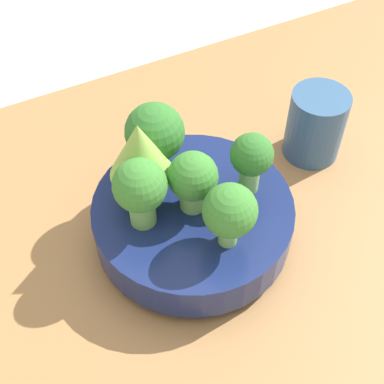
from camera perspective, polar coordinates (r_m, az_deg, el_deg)
ground_plane at (r=0.67m, az=2.27°, el=-6.11°), size 6.00×6.00×0.00m
table at (r=0.66m, az=2.33°, el=-5.03°), size 1.14×0.66×0.04m
bowl at (r=0.60m, az=0.00°, el=-2.76°), size 0.22×0.22×0.06m
broccoli_floret_front at (r=0.52m, az=4.06°, el=-2.15°), size 0.05×0.05×0.08m
broccoli_floret_center at (r=0.55m, az=0.00°, el=1.53°), size 0.05×0.05×0.07m
broccoli_floret_right at (r=0.57m, az=6.35°, el=3.61°), size 0.05×0.05×0.08m
romanesco_piece_far at (r=0.54m, az=-5.58°, el=4.09°), size 0.07×0.07×0.10m
broccoli_floret_back at (r=0.58m, az=-3.99°, el=6.17°), size 0.07×0.07×0.09m
broccoli_floret_left at (r=0.53m, az=-5.56°, el=0.32°), size 0.06×0.06×0.08m
cup at (r=0.71m, az=13.03°, el=6.98°), size 0.07×0.07×0.09m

